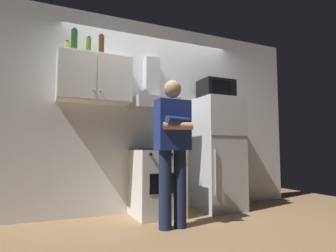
{
  "coord_description": "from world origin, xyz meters",
  "views": [
    {
      "loc": [
        -1.43,
        -3.21,
        0.86
      ],
      "look_at": [
        0.0,
        0.0,
        1.15
      ],
      "focal_mm": 30.23,
      "sensor_mm": 36.0,
      "label": 1
    }
  ],
  "objects": [
    {
      "name": "stove_oven",
      "position": [
        -0.05,
        0.25,
        0.43
      ],
      "size": [
        0.6,
        0.62,
        0.87
      ],
      "color": "white",
      "rests_on": "ground_plane"
    },
    {
      "name": "bottle_rum_dark",
      "position": [
        -0.78,
        0.35,
        2.19
      ],
      "size": [
        0.07,
        0.07,
        0.28
      ],
      "color": "#47230F",
      "rests_on": "upper_cabinet"
    },
    {
      "name": "cooking_pot",
      "position": [
        0.08,
        0.13,
        0.93
      ],
      "size": [
        0.27,
        0.17,
        0.11
      ],
      "color": "#B7BABF",
      "rests_on": "stove_oven"
    },
    {
      "name": "refrigerator",
      "position": [
        0.9,
        0.25,
        0.8
      ],
      "size": [
        0.6,
        0.62,
        1.6
      ],
      "color": "silver",
      "rests_on": "ground_plane"
    },
    {
      "name": "microwave",
      "position": [
        0.9,
        0.27,
        1.74
      ],
      "size": [
        0.48,
        0.37,
        0.28
      ],
      "color": "black",
      "rests_on": "refrigerator"
    },
    {
      "name": "back_wall_tiled",
      "position": [
        0.0,
        0.6,
        1.35
      ],
      "size": [
        4.8,
        0.1,
        2.7
      ],
      "primitive_type": "cube",
      "color": "white",
      "rests_on": "ground_plane"
    },
    {
      "name": "bottle_olive_oil",
      "position": [
        -0.93,
        0.42,
        2.17
      ],
      "size": [
        0.06,
        0.06,
        0.25
      ],
      "color": "#4C6B19",
      "rests_on": "upper_cabinet"
    },
    {
      "name": "person_standing",
      "position": [
        -0.1,
        -0.36,
        0.9
      ],
      "size": [
        0.38,
        0.33,
        1.64
      ],
      "color": "#192342",
      "rests_on": "ground_plane"
    },
    {
      "name": "bottle_wine_green",
      "position": [
        -1.11,
        0.4,
        2.2
      ],
      "size": [
        0.08,
        0.08,
        0.32
      ],
      "color": "#19471E",
      "rests_on": "upper_cabinet"
    },
    {
      "name": "ground_plane",
      "position": [
        0.0,
        0.0,
        0.0
      ],
      "size": [
        7.0,
        7.0,
        0.0
      ],
      "primitive_type": "plane",
      "color": "olive"
    },
    {
      "name": "upper_cabinet",
      "position": [
        -0.85,
        0.37,
        1.75
      ],
      "size": [
        0.9,
        0.37,
        0.6
      ],
      "color": "white"
    },
    {
      "name": "range_hood",
      "position": [
        -0.05,
        0.38,
        1.6
      ],
      "size": [
        0.6,
        0.44,
        0.75
      ],
      "color": "#B7BABF"
    },
    {
      "name": "bottle_spice_jar",
      "position": [
        -1.19,
        0.39,
        2.12
      ],
      "size": [
        0.06,
        0.06,
        0.15
      ],
      "color": "gold",
      "rests_on": "upper_cabinet"
    }
  ]
}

